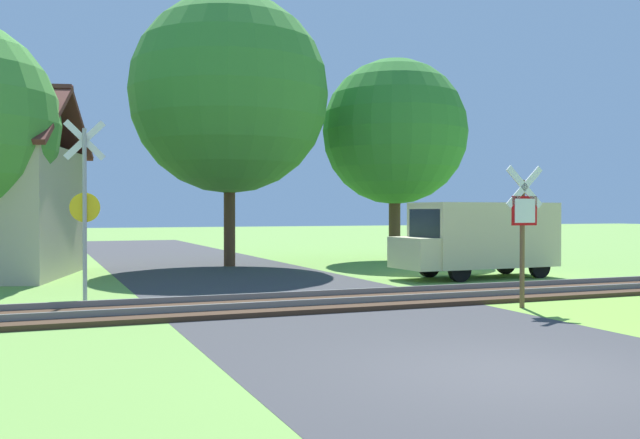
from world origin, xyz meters
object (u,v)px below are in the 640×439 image
tree_right (395,132)px  tree_center (229,94)px  stop_sign_near (523,224)px  mail_truck (479,236)px  crossing_sign_far (85,200)px

tree_right → tree_center: tree_center is taller
stop_sign_near → mail_truck: 6.64m
tree_right → mail_truck: bearing=-99.0°
stop_sign_near → crossing_sign_far: 9.29m
tree_center → mail_truck: (5.78, -7.16, -4.97)m
stop_sign_near → crossing_sign_far: size_ratio=0.74×
stop_sign_near → mail_truck: bearing=-115.4°
mail_truck → tree_center: bearing=36.3°
stop_sign_near → crossing_sign_far: crossing_sign_far is taller
tree_center → stop_sign_near: bearing=-77.9°
mail_truck → stop_sign_near: bearing=150.7°
stop_sign_near → crossing_sign_far: (-8.30, 4.14, 0.50)m
tree_center → tree_right: bearing=4.9°
crossing_sign_far → mail_truck: crossing_sign_far is taller
stop_sign_near → tree_right: (4.20, 13.67, 3.46)m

